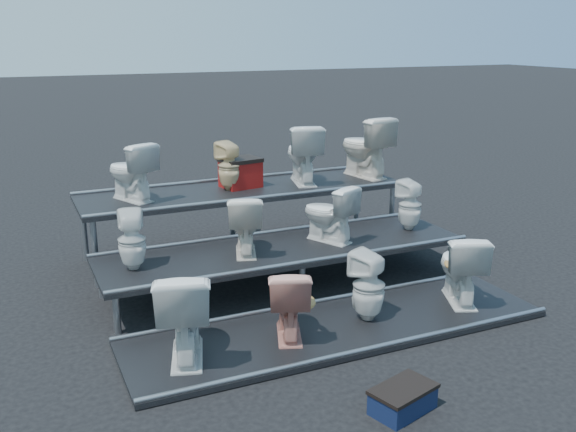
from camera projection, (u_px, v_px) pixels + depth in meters
name	position (u px, v px, depth m)	size (l,w,h in m)	color
ground	(284.00, 285.00, 7.43)	(80.00, 80.00, 0.00)	black
tier_front	(338.00, 328.00, 6.28)	(4.20, 1.20, 0.06)	black
tier_mid	(284.00, 266.00, 7.37)	(4.20, 1.20, 0.46)	black
tier_back	(244.00, 220.00, 8.45)	(4.20, 1.20, 0.86)	black
toilet_0	(184.00, 312.00, 5.56)	(0.47, 0.82, 0.84)	silver
toilet_1	(288.00, 301.00, 5.97)	(0.39, 0.68, 0.69)	tan
toilet_2	(369.00, 286.00, 6.31)	(0.32, 0.33, 0.71)	silver
toilet_3	(461.00, 267.00, 6.74)	(0.43, 0.75, 0.76)	silver
toilet_4	(132.00, 240.00, 6.55)	(0.28, 0.29, 0.63)	silver
toilet_5	(245.00, 224.00, 7.03)	(0.38, 0.66, 0.67)	silver
toilet_6	(329.00, 213.00, 7.43)	(0.38, 0.66, 0.67)	silver
toilet_7	(410.00, 205.00, 7.89)	(0.28, 0.29, 0.62)	silver
toilet_8	(130.00, 171.00, 7.67)	(0.40, 0.70, 0.71)	silver
toilet_9	(229.00, 166.00, 8.17)	(0.28, 0.29, 0.63)	beige
toilet_10	(303.00, 154.00, 8.56)	(0.44, 0.78, 0.79)	silver
toilet_11	(365.00, 147.00, 8.93)	(0.47, 0.83, 0.85)	silver
red_crate	(241.00, 174.00, 8.38)	(0.47, 0.37, 0.34)	maroon
step_stool	(403.00, 401.00, 4.93)	(0.49, 0.29, 0.18)	#0F1836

